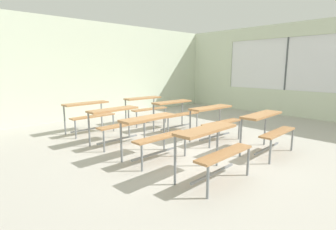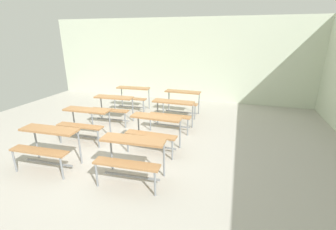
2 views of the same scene
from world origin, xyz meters
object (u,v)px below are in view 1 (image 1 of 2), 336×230
(desk_bench_r2c1, at_px, (175,109))
(desk_bench_r3c0, at_px, (89,110))
(desk_bench_r1c1, at_px, (215,115))
(desk_bench_r3c1, at_px, (145,104))
(desk_bench_r0c0, at_px, (212,142))
(desk_bench_r0c1, at_px, (267,124))
(desk_bench_r1c0, at_px, (153,128))
(desk_bench_r2c0, at_px, (116,118))

(desk_bench_r2c1, relative_size, desk_bench_r3c0, 0.99)
(desk_bench_r1c1, distance_m, desk_bench_r3c1, 2.46)
(desk_bench_r0c0, height_order, desk_bench_r0c1, same)
(desk_bench_r1c1, bearing_deg, desk_bench_r0c0, -141.37)
(desk_bench_r2c1, bearing_deg, desk_bench_r3c0, 145.35)
(desk_bench_r0c1, xyz_separation_m, desk_bench_r1c0, (-1.75, 1.19, 0.00))
(desk_bench_r0c1, relative_size, desk_bench_r3c0, 1.01)
(desk_bench_r1c0, height_order, desk_bench_r3c1, same)
(desk_bench_r1c1, xyz_separation_m, desk_bench_r3c0, (-1.70, 2.52, 0.00))
(desk_bench_r3c0, bearing_deg, desk_bench_r0c1, -67.37)
(desk_bench_r2c0, bearing_deg, desk_bench_r3c1, 33.22)
(desk_bench_r0c0, relative_size, desk_bench_r3c0, 1.00)
(desk_bench_r0c1, xyz_separation_m, desk_bench_r2c0, (-1.72, 2.43, 0.00))
(desk_bench_r0c0, relative_size, desk_bench_r3c1, 1.00)
(desk_bench_r1c0, bearing_deg, desk_bench_r3c1, 53.14)
(desk_bench_r0c0, height_order, desk_bench_r1c0, same)
(desk_bench_r1c1, relative_size, desk_bench_r3c0, 1.00)
(desk_bench_r0c1, bearing_deg, desk_bench_r3c0, 111.84)
(desk_bench_r1c1, relative_size, desk_bench_r2c1, 1.01)
(desk_bench_r1c0, relative_size, desk_bench_r3c1, 0.99)
(desk_bench_r0c1, distance_m, desk_bench_r1c1, 1.19)
(desk_bench_r0c0, bearing_deg, desk_bench_r1c0, 90.39)
(desk_bench_r3c1, bearing_deg, desk_bench_r1c0, -122.71)
(desk_bench_r2c1, bearing_deg, desk_bench_r1c0, -142.98)
(desk_bench_r3c0, xyz_separation_m, desk_bench_r3c1, (1.70, -0.06, 0.00))
(desk_bench_r1c0, height_order, desk_bench_r2c0, same)
(desk_bench_r2c1, bearing_deg, desk_bench_r3c1, 92.74)
(desk_bench_r1c0, height_order, desk_bench_r2c1, same)
(desk_bench_r2c1, distance_m, desk_bench_r3c1, 1.19)
(desk_bench_r1c0, bearing_deg, desk_bench_r0c0, -88.88)
(desk_bench_r2c0, height_order, desk_bench_r2c1, same)
(desk_bench_r2c1, bearing_deg, desk_bench_r0c0, -122.88)
(desk_bench_r0c1, distance_m, desk_bench_r1c0, 2.12)
(desk_bench_r0c0, relative_size, desk_bench_r1c1, 1.00)
(desk_bench_r1c0, bearing_deg, desk_bench_r0c1, -36.05)
(desk_bench_r0c1, relative_size, desk_bench_r1c0, 1.01)
(desk_bench_r2c0, xyz_separation_m, desk_bench_r2c1, (1.74, 0.03, 0.00))
(desk_bench_r1c0, relative_size, desk_bench_r3c0, 1.00)
(desk_bench_r1c1, xyz_separation_m, desk_bench_r2c1, (0.03, 1.27, 0.00))
(desk_bench_r0c1, distance_m, desk_bench_r2c1, 2.46)
(desk_bench_r0c0, bearing_deg, desk_bench_r0c1, -0.95)
(desk_bench_r0c0, xyz_separation_m, desk_bench_r1c0, (-0.06, 1.24, 0.00))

